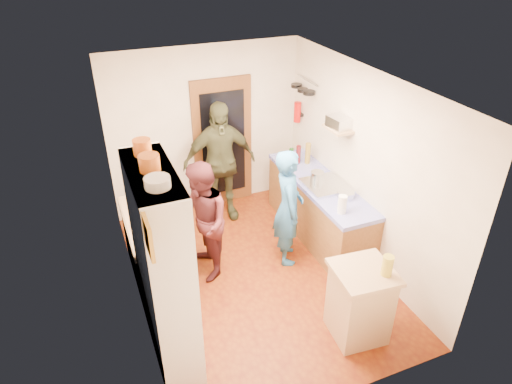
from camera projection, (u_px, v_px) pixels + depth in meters
floor at (255, 275)px, 6.09m from camera, size 3.00×4.00×0.02m
ceiling at (255, 82)px, 4.77m from camera, size 3.00×4.00×0.02m
wall_back at (206, 130)px, 7.04m from camera, size 3.00×0.02×2.60m
wall_front at (346, 301)px, 3.83m from camera, size 3.00×0.02×2.60m
wall_left at (127, 217)px, 4.94m from camera, size 0.02×4.00×2.60m
wall_right at (363, 168)px, 5.93m from camera, size 0.02×4.00×2.60m
door_frame at (223, 143)px, 7.22m from camera, size 0.95×0.06×2.10m
door_glass at (224, 144)px, 7.19m from camera, size 0.70×0.02×1.70m
hutch_body at (164, 271)px, 4.47m from camera, size 0.40×1.20×2.20m
hutch_top_shelf at (151, 173)px, 3.92m from camera, size 0.40×1.14×0.04m
plate_stack at (157, 182)px, 3.65m from camera, size 0.21×0.21×0.09m
orange_pot_a at (149, 163)px, 3.89m from camera, size 0.18×0.18×0.15m
orange_pot_b at (142, 147)px, 4.16m from camera, size 0.17×0.17×0.15m
left_counter_base at (156, 251)px, 5.84m from camera, size 0.60×1.40×0.85m
left_counter_top at (152, 222)px, 5.61m from camera, size 0.64×1.44×0.05m
toaster at (163, 233)px, 5.20m from camera, size 0.25×0.17×0.18m
kettle at (149, 221)px, 5.43m from camera, size 0.15×0.15×0.16m
orange_bowl at (155, 210)px, 5.72m from camera, size 0.23×0.23×0.09m
chopping_board at (144, 196)px, 6.06m from camera, size 0.32×0.24×0.02m
right_counter_base at (318, 211)px, 6.67m from camera, size 0.60×2.20×0.84m
right_counter_top at (320, 184)px, 6.44m from camera, size 0.62×2.22×0.06m
hob at (325, 185)px, 6.32m from camera, size 0.55×0.58×0.04m
pot_on_hob at (317, 176)px, 6.38m from camera, size 0.19×0.19×0.12m
bottle_a at (291, 157)px, 6.83m from camera, size 0.07×0.07×0.27m
bottle_b at (298, 154)px, 6.88m from camera, size 0.08×0.08×0.28m
bottle_c at (308, 153)px, 6.87m from camera, size 0.10×0.10×0.33m
paper_towel at (342, 204)px, 5.68m from camera, size 0.13×0.13×0.24m
mixing_bowl at (346, 194)px, 6.05m from camera, size 0.28×0.28×0.09m
island_base at (359, 304)px, 5.00m from camera, size 0.60×0.60×0.86m
island_top at (364, 272)px, 4.77m from camera, size 0.67×0.67×0.05m
cutting_board at (358, 269)px, 4.80m from camera, size 0.37×0.31×0.02m
oil_jar at (387, 266)px, 4.65m from camera, size 0.13×0.13×0.23m
pan_rail at (307, 80)px, 6.76m from camera, size 0.02×0.65×0.02m
pan_hang_a at (309, 93)px, 6.66m from camera, size 0.18×0.18×0.05m
pan_hang_b at (303, 90)px, 6.83m from camera, size 0.16×0.16×0.05m
pan_hang_c at (297, 86)px, 6.99m from camera, size 0.17×0.17×0.05m
wall_shelf at (338, 129)px, 6.04m from camera, size 0.26×0.42×0.03m
radio at (339, 122)px, 6.00m from camera, size 0.26×0.33×0.15m
ext_bracket at (301, 115)px, 7.20m from camera, size 0.06×0.10×0.04m
fire_extinguisher at (297, 112)px, 7.16m from camera, size 0.11×0.11×0.32m
picture_frame at (148, 238)px, 3.33m from camera, size 0.03×0.25×0.30m
person_hob at (291, 208)px, 5.98m from camera, size 0.56×0.69×1.64m
person_left at (204, 220)px, 5.76m from camera, size 0.61×0.79×1.61m
person_back at (221, 162)px, 6.85m from camera, size 1.13×0.51×1.90m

